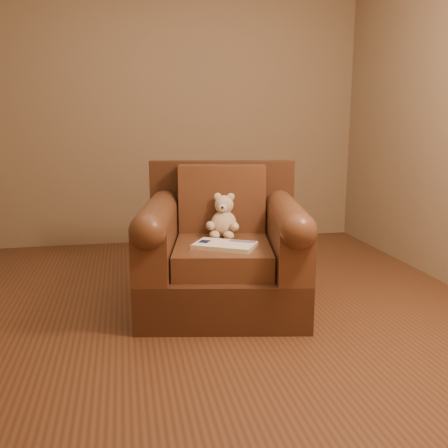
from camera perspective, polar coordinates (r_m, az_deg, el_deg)
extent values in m
plane|color=brown|center=(3.46, -3.04, -9.61)|extent=(4.00, 4.00, 0.00)
cube|color=#8D7556|center=(5.21, -6.56, 12.70)|extent=(4.00, 0.02, 2.70)
cube|color=#8D7556|center=(1.28, 10.22, 15.58)|extent=(4.00, 0.02, 2.70)
cube|color=#412515|center=(3.45, -0.18, -6.99)|extent=(1.25, 1.20, 0.30)
cube|color=#412515|center=(3.78, -0.24, 2.22)|extent=(1.07, 0.31, 0.67)
cube|color=brown|center=(3.33, -0.17, -3.53)|extent=(0.75, 0.85, 0.16)
cube|color=brown|center=(3.63, -0.23, 2.94)|extent=(0.64, 0.29, 0.48)
cube|color=brown|center=(3.33, -7.58, -2.01)|extent=(0.38, 0.94, 0.34)
cube|color=brown|center=(3.34, 7.21, -1.97)|extent=(0.38, 0.94, 0.34)
cylinder|color=brown|center=(3.30, -7.66, 0.89)|extent=(0.38, 0.94, 0.21)
cylinder|color=brown|center=(3.30, 7.29, 0.92)|extent=(0.38, 0.94, 0.21)
ellipsoid|color=beige|center=(3.49, -0.02, 0.01)|extent=(0.18, 0.16, 0.19)
sphere|color=beige|center=(3.48, 0.00, 2.21)|extent=(0.13, 0.13, 0.13)
ellipsoid|color=beige|center=(3.48, -0.74, 3.14)|extent=(0.05, 0.03, 0.05)
ellipsoid|color=beige|center=(3.47, 0.78, 3.11)|extent=(0.05, 0.03, 0.05)
ellipsoid|color=beige|center=(3.42, -0.14, 1.84)|extent=(0.06, 0.04, 0.05)
sphere|color=black|center=(3.40, -0.18, 1.89)|extent=(0.02, 0.02, 0.02)
ellipsoid|color=beige|center=(3.43, -1.57, -0.21)|extent=(0.06, 0.12, 0.06)
ellipsoid|color=beige|center=(3.41, 1.21, -0.28)|extent=(0.06, 0.12, 0.06)
ellipsoid|color=beige|center=(3.40, -1.08, -1.28)|extent=(0.07, 0.12, 0.06)
ellipsoid|color=beige|center=(3.39, 0.55, -1.33)|extent=(0.07, 0.12, 0.06)
cube|color=beige|center=(3.19, 0.07, -2.48)|extent=(0.44, 0.39, 0.03)
cube|color=white|center=(3.22, -1.54, -2.09)|extent=(0.27, 0.29, 0.00)
cube|color=white|center=(3.16, 1.71, -2.36)|extent=(0.27, 0.29, 0.00)
cube|color=beige|center=(3.19, 0.07, -2.21)|extent=(0.12, 0.20, 0.00)
cube|color=#0F1638|center=(3.23, -2.25, -2.00)|extent=(0.09, 0.10, 0.00)
cube|color=slate|center=(3.23, 2.13, -1.99)|extent=(0.17, 0.13, 0.00)
cylinder|color=#BC8A33|center=(4.38, 3.19, -4.80)|extent=(0.32, 0.32, 0.02)
cylinder|color=#BC8A33|center=(4.31, 3.23, -1.37)|extent=(0.03, 0.03, 0.52)
cylinder|color=#BC8A33|center=(4.26, 3.27, 2.20)|extent=(0.40, 0.40, 0.02)
cylinder|color=#BC8A33|center=(4.26, 3.27, 2.03)|extent=(0.03, 0.03, 0.02)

